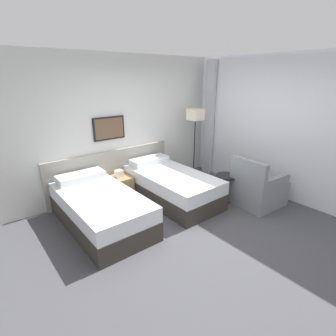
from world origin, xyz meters
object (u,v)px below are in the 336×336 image
(bed_near_window, at_px, (171,186))
(side_table, at_px, (226,183))
(armchair, at_px, (258,190))
(bed_near_door, at_px, (100,209))
(nightstand, at_px, (120,187))
(floor_lamp, at_px, (195,119))

(bed_near_window, distance_m, side_table, 1.06)
(bed_near_window, height_order, armchair, armchair)
(bed_near_door, bearing_deg, nightstand, 43.44)
(bed_near_window, relative_size, armchair, 2.08)
(floor_lamp, bearing_deg, nightstand, 175.72)
(floor_lamp, relative_size, side_table, 3.12)
(bed_near_door, height_order, nightstand, bed_near_door)
(nightstand, bearing_deg, floor_lamp, -4.28)
(bed_near_window, xyz_separation_m, armchair, (1.11, -1.17, 0.02))
(side_table, height_order, armchair, armchair)
(nightstand, relative_size, armchair, 0.61)
(floor_lamp, distance_m, side_table, 1.66)
(nightstand, bearing_deg, side_table, -42.37)
(side_table, bearing_deg, nightstand, 137.63)
(floor_lamp, relative_size, armchair, 1.72)
(nightstand, relative_size, side_table, 1.11)
(bed_near_window, relative_size, side_table, 3.76)
(side_table, bearing_deg, armchair, -56.23)
(floor_lamp, bearing_deg, bed_near_window, -154.16)
(armchair, bearing_deg, bed_near_window, 48.01)
(side_table, bearing_deg, bed_near_door, 162.93)
(bed_near_window, distance_m, floor_lamp, 1.69)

